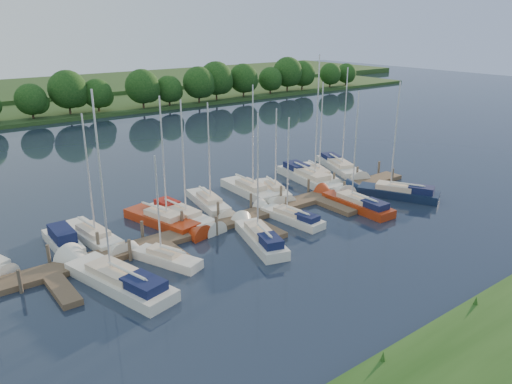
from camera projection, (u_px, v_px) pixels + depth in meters
ground at (309, 253)px, 36.21m from camera, size 260.00×260.00×0.00m
dock at (249, 220)px, 41.63m from camera, size 40.00×6.00×0.40m
mooring_pilings at (241, 211)px, 42.34m from camera, size 38.24×2.84×2.00m
far_shore at (31, 109)px, 92.39m from camera, size 180.00×30.00×0.60m
distant_hill at (1, 92)px, 111.02m from camera, size 220.00×40.00×1.40m
treeline at (57, 96)px, 81.99m from camera, size 145.10×9.01×8.18m
motorboat at (64, 243)px, 36.84m from camera, size 1.83×6.05×1.92m
sailboat_n_2 at (94, 237)px, 38.12m from camera, size 2.66×8.08×10.17m
sailboat_n_3 at (165, 222)px, 40.90m from camera, size 3.74×8.68×11.08m
sailboat_n_4 at (183, 216)px, 42.05m from camera, size 2.86×8.39×10.55m
sailboat_n_5 at (210, 204)px, 45.03m from camera, size 2.91×7.76×9.83m
sailboat_n_6 at (251, 192)px, 48.02m from camera, size 2.28×8.52×11.01m
sailboat_n_7 at (274, 191)px, 48.42m from camera, size 3.25×6.75×8.67m
sailboat_n_8 at (312, 180)px, 51.52m from camera, size 3.79×10.72×13.40m
sailboat_n_9 at (318, 175)px, 53.38m from camera, size 4.27×8.22×10.46m
sailboat_n_10 at (340, 167)px, 56.02m from camera, size 4.89×9.26×11.70m
sailboat_s_0 at (116, 280)px, 31.73m from camera, size 4.45×10.19×12.79m
sailboat_s_1 at (164, 259)px, 34.69m from camera, size 3.28×6.06×8.03m
sailboat_s_2 at (260, 239)px, 37.68m from camera, size 3.68×7.93×10.27m
sailboat_s_3 at (290, 217)px, 41.90m from camera, size 2.27×7.12×9.05m
sailboat_s_4 at (355, 204)px, 44.81m from camera, size 2.21×8.42×10.76m
sailboat_s_5 at (395, 193)px, 47.50m from camera, size 5.32×8.48×11.29m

